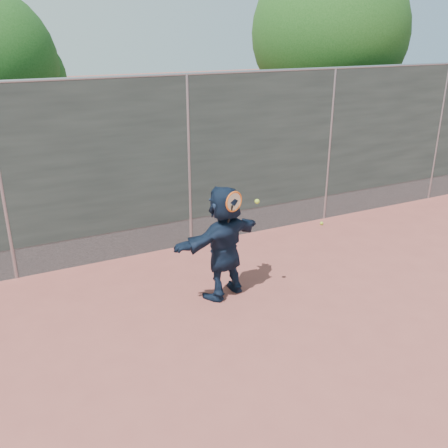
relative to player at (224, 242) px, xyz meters
name	(u,v)px	position (x,y,z in m)	size (l,w,h in m)	color
ground	(300,345)	(0.28, -1.57, -0.84)	(80.00, 80.00, 0.00)	#9E4C42
player	(224,242)	(0.00, 0.00, 0.00)	(1.56, 0.50, 1.68)	#121F34
ball_ground	(322,223)	(3.01, 1.63, -0.81)	(0.07, 0.07, 0.07)	#ABCF2E
fence	(189,160)	(0.28, 1.93, 0.74)	(20.00, 0.06, 3.03)	#38423D
swing_action	(236,203)	(0.08, -0.20, 0.65)	(0.51, 0.17, 0.51)	#E85A15
tree_right	(334,37)	(4.96, 4.18, 2.65)	(3.78, 3.60, 5.39)	#382314
weed_clump	(208,237)	(0.57, 1.81, -0.71)	(0.68, 0.07, 0.30)	#387226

